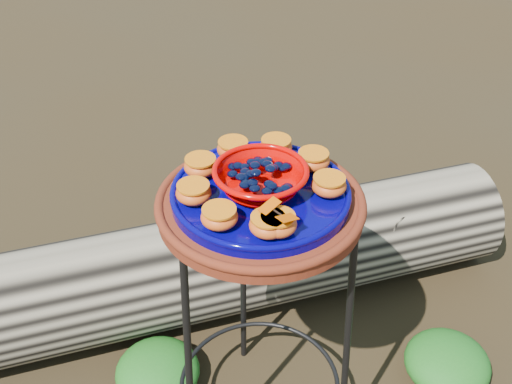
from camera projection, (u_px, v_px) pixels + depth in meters
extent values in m
cylinder|color=#64200A|center=(260.00, 206.00, 1.29)|extent=(0.42, 0.42, 0.03)
cylinder|color=#030042|center=(260.00, 195.00, 1.27)|extent=(0.36, 0.36, 0.02)
ellipsoid|color=#BA4710|center=(278.00, 224.00, 1.15)|extent=(0.07, 0.07, 0.04)
ellipsoid|color=#BA4710|center=(329.00, 185.00, 1.25)|extent=(0.07, 0.07, 0.04)
ellipsoid|color=#BA4710|center=(313.00, 160.00, 1.32)|extent=(0.07, 0.07, 0.04)
ellipsoid|color=#BA4710|center=(276.00, 147.00, 1.36)|extent=(0.07, 0.07, 0.04)
ellipsoid|color=#BA4710|center=(233.00, 149.00, 1.35)|extent=(0.07, 0.07, 0.04)
ellipsoid|color=#BA4710|center=(201.00, 166.00, 1.30)|extent=(0.07, 0.07, 0.04)
ellipsoid|color=#BA4710|center=(194.00, 193.00, 1.23)|extent=(0.07, 0.07, 0.04)
ellipsoid|color=#BA4710|center=(219.00, 217.00, 1.17)|extent=(0.07, 0.07, 0.04)
ellipsoid|color=#BA4710|center=(268.00, 225.00, 1.15)|extent=(0.07, 0.07, 0.04)
ellipsoid|color=#195817|center=(158.00, 370.00, 1.77)|extent=(0.23, 0.23, 0.12)
ellipsoid|color=#195817|center=(447.00, 362.00, 1.79)|extent=(0.24, 0.24, 0.12)
ellipsoid|color=#195817|center=(207.00, 278.00, 2.05)|extent=(0.27, 0.27, 0.14)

